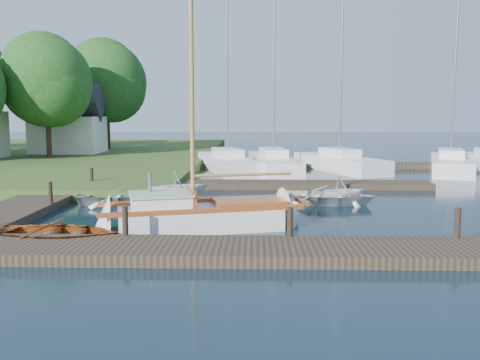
{
  "coord_description": "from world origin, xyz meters",
  "views": [
    {
      "loc": [
        0.56,
        -19.25,
        3.66
      ],
      "look_at": [
        0.0,
        0.0,
        1.2
      ],
      "focal_mm": 40.0,
      "sensor_mm": 36.0,
      "label": 1
    }
  ],
  "objects_px": {
    "dinghy": "(56,230)",
    "marina_boat_0": "(228,162)",
    "mooring_post_5": "(92,176)",
    "marina_boat_2": "(339,161)",
    "tender_a": "(125,194)",
    "tender_b": "(178,184)",
    "marina_boat_4": "(450,163)",
    "mooring_post_3": "(458,223)",
    "tender_d": "(342,188)",
    "marina_boat_1": "(273,162)",
    "tender_c": "(325,194)",
    "tree_3": "(47,81)",
    "mooring_post_1": "(125,221)",
    "tree_7": "(107,81)",
    "sailboat": "(205,218)",
    "house_c": "(68,126)",
    "mooring_post_2": "(290,222)",
    "mooring_post_4": "(50,193)"
  },
  "relations": [
    {
      "from": "mooring_post_4",
      "to": "mooring_post_5",
      "type": "bearing_deg",
      "value": 90.0
    },
    {
      "from": "mooring_post_2",
      "to": "house_c",
      "type": "height_order",
      "value": "house_c"
    },
    {
      "from": "mooring_post_1",
      "to": "tender_a",
      "type": "relative_size",
      "value": 0.22
    },
    {
      "from": "sailboat",
      "to": "marina_boat_2",
      "type": "height_order",
      "value": "marina_boat_2"
    },
    {
      "from": "tree_7",
      "to": "sailboat",
      "type": "bearing_deg",
      "value": -69.15
    },
    {
      "from": "mooring_post_4",
      "to": "sailboat",
      "type": "xyz_separation_m",
      "value": [
        5.97,
        -2.74,
        -0.36
      ]
    },
    {
      "from": "tender_d",
      "to": "marina_boat_1",
      "type": "relative_size",
      "value": 0.22
    },
    {
      "from": "mooring_post_2",
      "to": "mooring_post_4",
      "type": "distance_m",
      "value": 9.86
    },
    {
      "from": "marina_boat_4",
      "to": "mooring_post_3",
      "type": "bearing_deg",
      "value": 178.13
    },
    {
      "from": "sailboat",
      "to": "house_c",
      "type": "relative_size",
      "value": 1.86
    },
    {
      "from": "dinghy",
      "to": "marina_boat_2",
      "type": "xyz_separation_m",
      "value": [
        10.86,
        18.91,
        0.2
      ]
    },
    {
      "from": "mooring_post_2",
      "to": "dinghy",
      "type": "height_order",
      "value": "mooring_post_2"
    },
    {
      "from": "tender_b",
      "to": "marina_boat_4",
      "type": "distance_m",
      "value": 18.67
    },
    {
      "from": "dinghy",
      "to": "tree_3",
      "type": "distance_m",
      "value": 25.04
    },
    {
      "from": "marina_boat_0",
      "to": "tree_7",
      "type": "xyz_separation_m",
      "value": [
        -10.83,
        12.22,
        5.63
      ]
    },
    {
      "from": "marina_boat_1",
      "to": "tree_3",
      "type": "distance_m",
      "value": 17.02
    },
    {
      "from": "marina_boat_4",
      "to": "tree_7",
      "type": "height_order",
      "value": "marina_boat_4"
    },
    {
      "from": "sailboat",
      "to": "tree_7",
      "type": "relative_size",
      "value": 1.05
    },
    {
      "from": "mooring_post_2",
      "to": "marina_boat_2",
      "type": "height_order",
      "value": "marina_boat_2"
    },
    {
      "from": "tender_d",
      "to": "house_c",
      "type": "bearing_deg",
      "value": 20.39
    },
    {
      "from": "mooring_post_1",
      "to": "marina_boat_0",
      "type": "xyz_separation_m",
      "value": [
        1.83,
        18.83,
        -0.13
      ]
    },
    {
      "from": "tree_3",
      "to": "dinghy",
      "type": "bearing_deg",
      "value": -68.53
    },
    {
      "from": "mooring_post_1",
      "to": "marina_boat_2",
      "type": "relative_size",
      "value": 0.07
    },
    {
      "from": "tender_a",
      "to": "tender_b",
      "type": "distance_m",
      "value": 2.28
    },
    {
      "from": "tender_a",
      "to": "house_c",
      "type": "distance_m",
      "value": 22.35
    },
    {
      "from": "marina_boat_1",
      "to": "tree_7",
      "type": "xyz_separation_m",
      "value": [
        -13.68,
        12.05,
        5.64
      ]
    },
    {
      "from": "dinghy",
      "to": "tender_c",
      "type": "relative_size",
      "value": 0.95
    },
    {
      "from": "mooring_post_4",
      "to": "marina_boat_4",
      "type": "relative_size",
      "value": 0.08
    },
    {
      "from": "mooring_post_1",
      "to": "tree_7",
      "type": "distance_m",
      "value": 32.79
    },
    {
      "from": "mooring_post_5",
      "to": "marina_boat_2",
      "type": "height_order",
      "value": "marina_boat_2"
    },
    {
      "from": "mooring_post_1",
      "to": "sailboat",
      "type": "bearing_deg",
      "value": 48.96
    },
    {
      "from": "sailboat",
      "to": "tender_d",
      "type": "height_order",
      "value": "sailboat"
    },
    {
      "from": "mooring_post_2",
      "to": "marina_boat_4",
      "type": "relative_size",
      "value": 0.08
    },
    {
      "from": "dinghy",
      "to": "marina_boat_0",
      "type": "relative_size",
      "value": 0.32
    },
    {
      "from": "tender_a",
      "to": "tender_c",
      "type": "bearing_deg",
      "value": -99.37
    },
    {
      "from": "mooring_post_1",
      "to": "marina_boat_4",
      "type": "distance_m",
      "value": 24.3
    },
    {
      "from": "house_c",
      "to": "marina_boat_0",
      "type": "bearing_deg",
      "value": -32.48
    },
    {
      "from": "dinghy",
      "to": "marina_boat_1",
      "type": "distance_m",
      "value": 19.88
    },
    {
      "from": "tender_a",
      "to": "marina_boat_4",
      "type": "relative_size",
      "value": 0.37
    },
    {
      "from": "tender_a",
      "to": "tender_b",
      "type": "height_order",
      "value": "tender_b"
    },
    {
      "from": "sailboat",
      "to": "tender_d",
      "type": "xyz_separation_m",
      "value": [
        5.08,
        4.76,
        0.28
      ]
    },
    {
      "from": "mooring_post_1",
      "to": "mooring_post_5",
      "type": "distance_m",
      "value": 10.77
    },
    {
      "from": "marina_boat_2",
      "to": "tree_3",
      "type": "xyz_separation_m",
      "value": [
        -19.81,
        3.84,
        5.23
      ]
    },
    {
      "from": "tree_3",
      "to": "tree_7",
      "type": "relative_size",
      "value": 0.93
    },
    {
      "from": "mooring_post_5",
      "to": "tender_d",
      "type": "xyz_separation_m",
      "value": [
        11.04,
        -2.98,
        -0.08
      ]
    },
    {
      "from": "mooring_post_1",
      "to": "tender_d",
      "type": "distance_m",
      "value": 9.94
    },
    {
      "from": "mooring_post_4",
      "to": "marina_boat_1",
      "type": "relative_size",
      "value": 0.08
    },
    {
      "from": "house_c",
      "to": "tree_7",
      "type": "height_order",
      "value": "tree_7"
    },
    {
      "from": "tender_c",
      "to": "marina_boat_4",
      "type": "bearing_deg",
      "value": -25.72
    },
    {
      "from": "tender_c",
      "to": "tree_3",
      "type": "distance_m",
      "value": 24.28
    }
  ]
}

